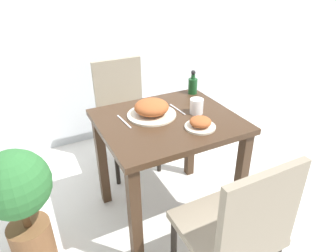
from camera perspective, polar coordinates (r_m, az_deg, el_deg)
ground_plane at (r=2.22m, az=0.00°, el=-15.67°), size 16.00×16.00×0.00m
dining_table at (r=1.86m, az=0.00°, el=-2.37°), size 0.81×0.71×0.73m
chair_near at (r=1.45m, az=13.02°, el=-18.47°), size 0.42×0.42×0.89m
chair_far at (r=2.46m, az=-8.30°, el=3.11°), size 0.42×0.42×0.89m
food_plate at (r=1.81m, az=-3.15°, el=3.31°), size 0.30×0.30×0.10m
side_plate at (r=1.69m, az=6.18°, el=0.51°), size 0.18×0.18×0.06m
drink_cup at (r=1.85m, az=5.46°, el=3.77°), size 0.08×0.08×0.09m
sauce_bottle at (r=2.14m, az=4.75°, el=7.83°), size 0.06×0.06×0.17m
fork_utensil at (r=1.77m, az=-8.38°, el=0.87°), size 0.02×0.18×0.00m
spoon_utensil at (r=1.90m, az=1.81°, el=3.19°), size 0.02×0.17×0.00m
potted_plant_left at (r=1.79m, az=-26.41°, el=-12.37°), size 0.36×0.36×0.75m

